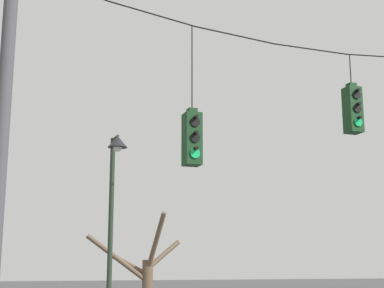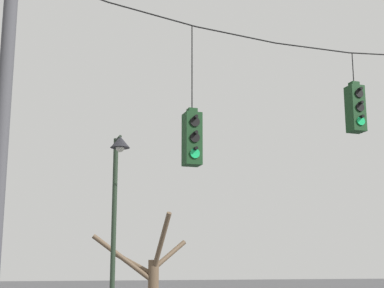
% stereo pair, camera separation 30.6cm
% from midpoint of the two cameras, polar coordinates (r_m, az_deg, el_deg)
% --- Properties ---
extents(utility_pole_left, '(0.26, 0.26, 8.45)m').
position_cam_midpoint_polar(utility_pole_left, '(11.17, -18.87, -1.63)').
color(utility_pole_left, '#4C4C51').
rests_on(utility_pole_left, ground_plane).
extents(span_wire, '(13.18, 0.03, 0.84)m').
position_cam_midpoint_polar(span_wire, '(13.91, 10.85, 10.07)').
color(span_wire, black).
extents(traffic_light_near_left_pole, '(0.34, 0.58, 3.01)m').
position_cam_midpoint_polar(traffic_light_near_left_pole, '(11.95, -0.73, 0.60)').
color(traffic_light_near_left_pole, '#143819').
extents(traffic_light_over_intersection, '(0.34, 0.58, 1.89)m').
position_cam_midpoint_polar(traffic_light_over_intersection, '(13.94, 14.71, 3.27)').
color(traffic_light_over_intersection, '#143819').
extents(street_lamp, '(0.47, 0.81, 5.50)m').
position_cam_midpoint_polar(street_lamp, '(14.28, -8.22, -5.19)').
color(street_lamp, '#233323').
rests_on(street_lamp, ground_plane).
extents(bare_tree, '(3.08, 2.09, 3.98)m').
position_cam_midpoint_polar(bare_tree, '(18.50, -5.13, -13.50)').
color(bare_tree, brown).
rests_on(bare_tree, ground_plane).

